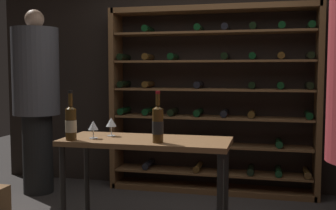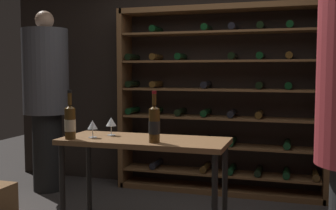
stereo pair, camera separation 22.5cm
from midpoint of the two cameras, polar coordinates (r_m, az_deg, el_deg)
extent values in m
cube|color=black|center=(4.89, 4.15, 5.55)|extent=(5.22, 0.10, 2.90)
cube|color=brown|center=(4.98, -8.39, 0.84)|extent=(0.06, 0.32, 2.09)
cube|color=brown|center=(4.65, 18.63, 0.37)|extent=(0.06, 0.32, 2.09)
cube|color=brown|center=(4.72, 4.72, 12.99)|extent=(2.27, 0.32, 0.06)
cube|color=brown|center=(4.86, 4.56, -11.37)|extent=(2.27, 0.32, 0.06)
cube|color=brown|center=(4.81, 4.57, -9.17)|extent=(2.19, 0.32, 0.02)
cylinder|color=black|center=(4.96, -3.99, -8.09)|extent=(0.08, 0.30, 0.08)
cylinder|color=#4C3314|center=(4.82, 2.82, -8.46)|extent=(0.08, 0.30, 0.08)
cylinder|color=black|center=(4.78, 6.35, -8.60)|extent=(0.08, 0.30, 0.08)
cylinder|color=black|center=(4.75, 9.94, -8.72)|extent=(0.08, 0.30, 0.08)
cylinder|color=black|center=(4.74, 13.56, -8.80)|extent=(0.08, 0.30, 0.08)
cylinder|color=#4C3314|center=(4.76, 17.17, -8.85)|extent=(0.08, 0.30, 0.08)
cube|color=brown|center=(4.74, 4.60, -5.48)|extent=(2.19, 0.32, 0.02)
cylinder|color=black|center=(5.00, -7.26, -4.35)|extent=(0.08, 0.30, 0.08)
cylinder|color=black|center=(4.82, -0.64, -4.64)|extent=(0.08, 0.30, 0.08)
cylinder|color=black|center=(4.76, 2.83, -4.77)|extent=(0.08, 0.30, 0.08)
cylinder|color=black|center=(4.72, 6.39, -4.88)|extent=(0.08, 0.30, 0.08)
cylinder|color=black|center=(4.68, 13.63, -5.05)|extent=(0.08, 0.30, 0.08)
cube|color=brown|center=(4.70, 4.62, -1.71)|extent=(2.19, 0.32, 0.02)
cylinder|color=black|center=(4.96, -7.30, -0.76)|extent=(0.08, 0.30, 0.08)
cylinder|color=black|center=(4.86, -4.03, -0.84)|extent=(0.08, 0.30, 0.08)
cylinder|color=black|center=(4.78, -0.64, -0.92)|extent=(0.08, 0.30, 0.08)
cylinder|color=black|center=(4.72, 2.85, -1.00)|extent=(0.08, 0.30, 0.08)
cylinder|color=black|center=(4.67, 6.42, -1.08)|extent=(0.08, 0.30, 0.08)
cylinder|color=#4C3314|center=(4.65, 10.05, -1.15)|extent=(0.08, 0.30, 0.08)
cylinder|color=black|center=(4.65, 17.36, -1.29)|extent=(0.08, 0.30, 0.08)
cube|color=brown|center=(4.68, 4.65, 2.12)|extent=(2.19, 0.32, 0.02)
cylinder|color=black|center=(4.94, -7.34, 2.87)|extent=(0.08, 0.30, 0.08)
cylinder|color=#4C3314|center=(4.84, -4.05, 2.86)|extent=(0.08, 0.30, 0.08)
cylinder|color=black|center=(4.70, 2.86, 2.82)|extent=(0.08, 0.30, 0.08)
cylinder|color=black|center=(4.63, 10.10, 2.72)|extent=(0.08, 0.30, 0.08)
cylinder|color=black|center=(4.62, 13.78, 2.66)|extent=(0.08, 0.30, 0.08)
cylinder|color=black|center=(4.63, 17.45, 2.58)|extent=(0.08, 0.30, 0.08)
cube|color=brown|center=(4.67, 4.67, 5.98)|extent=(2.19, 0.32, 0.02)
cylinder|color=black|center=(4.94, -7.38, 6.52)|extent=(0.08, 0.30, 0.08)
cylinder|color=#4C3314|center=(4.84, -4.08, 6.58)|extent=(0.08, 0.30, 0.08)
cylinder|color=black|center=(4.76, -0.65, 6.63)|extent=(0.08, 0.30, 0.08)
cylinder|color=black|center=(4.65, 6.49, 6.64)|extent=(0.08, 0.30, 0.08)
cylinder|color=black|center=(4.63, 10.16, 6.61)|extent=(0.08, 0.30, 0.08)
cylinder|color=#4C3314|center=(4.62, 13.85, 6.56)|extent=(0.08, 0.30, 0.08)
cylinder|color=black|center=(4.63, 17.54, 6.47)|extent=(0.08, 0.30, 0.08)
cube|color=brown|center=(4.69, 4.70, 9.82)|extent=(2.19, 0.32, 0.02)
cylinder|color=black|center=(4.86, -4.10, 10.29)|extent=(0.08, 0.30, 0.08)
cylinder|color=black|center=(4.72, 2.90, 10.47)|extent=(0.08, 0.30, 0.08)
cylinder|color=black|center=(4.68, 6.53, 10.50)|extent=(0.08, 0.30, 0.08)
cylinder|color=black|center=(4.65, 10.22, 10.49)|extent=(0.08, 0.30, 0.08)
cylinder|color=black|center=(4.64, 13.93, 10.43)|extent=(0.08, 0.30, 0.08)
cylinder|color=black|center=(4.65, 17.64, 10.34)|extent=(0.08, 0.30, 0.08)
cube|color=brown|center=(3.25, -5.02, -5.00)|extent=(1.30, 0.53, 0.04)
cylinder|color=black|center=(3.39, -16.07, -12.10)|extent=(0.04, 0.04, 0.81)
cylinder|color=black|center=(3.01, 4.92, -14.10)|extent=(0.04, 0.04, 0.81)
cylinder|color=black|center=(3.76, -12.76, -10.36)|extent=(0.04, 0.04, 0.81)
cylinder|color=black|center=(3.42, 6.02, -11.79)|extent=(0.04, 0.04, 0.81)
cylinder|color=black|center=(4.97, -18.65, -6.34)|extent=(0.33, 0.33, 0.89)
cylinder|color=#4C4C51|center=(4.88, -18.93, 4.36)|extent=(0.51, 0.51, 0.96)
sphere|color=tan|center=(4.92, -19.11, 11.06)|extent=(0.21, 0.21, 0.21)
cube|color=#26193F|center=(5.03, -16.47, 5.74)|extent=(0.05, 0.03, 0.54)
cylinder|color=#4C3314|center=(3.27, -15.09, -2.61)|extent=(0.08, 0.08, 0.24)
cone|color=#4C3314|center=(3.25, -15.14, -0.32)|extent=(0.08, 0.08, 0.03)
cylinder|color=#4C3314|center=(3.25, -15.16, 0.74)|extent=(0.03, 0.03, 0.10)
cylinder|color=black|center=(3.25, -15.18, 1.76)|extent=(0.03, 0.03, 0.02)
cylinder|color=#C6B28C|center=(3.27, -15.09, -2.82)|extent=(0.09, 0.09, 0.09)
cylinder|color=#4C3314|center=(3.05, -3.51, -2.88)|extent=(0.08, 0.08, 0.25)
cone|color=#4C3314|center=(3.03, -3.53, -0.32)|extent=(0.08, 0.08, 0.03)
cylinder|color=#4C3314|center=(3.03, -3.53, 0.73)|extent=(0.03, 0.03, 0.09)
cylinder|color=maroon|center=(3.03, -3.54, 1.73)|extent=(0.03, 0.03, 0.02)
cylinder|color=black|center=(3.05, -3.51, -3.11)|extent=(0.08, 0.08, 0.09)
cylinder|color=silver|center=(3.32, -12.10, -4.47)|extent=(0.07, 0.07, 0.00)
cylinder|color=silver|center=(3.32, -12.11, -3.88)|extent=(0.01, 0.01, 0.06)
cone|color=silver|center=(3.31, -12.13, -2.73)|extent=(0.08, 0.08, 0.07)
cylinder|color=#590A14|center=(3.31, -12.13, -3.00)|extent=(0.04, 0.04, 0.02)
cylinder|color=silver|center=(3.42, -9.64, -4.17)|extent=(0.07, 0.07, 0.00)
cylinder|color=silver|center=(3.42, -9.65, -3.52)|extent=(0.01, 0.01, 0.07)
cone|color=silver|center=(3.41, -9.67, -2.32)|extent=(0.09, 0.09, 0.07)
cylinder|color=#590A14|center=(3.41, -9.66, -2.58)|extent=(0.05, 0.05, 0.03)
camera|label=1|loc=(0.11, -91.88, -0.15)|focal=44.51mm
camera|label=2|loc=(0.11, 88.12, 0.15)|focal=44.51mm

